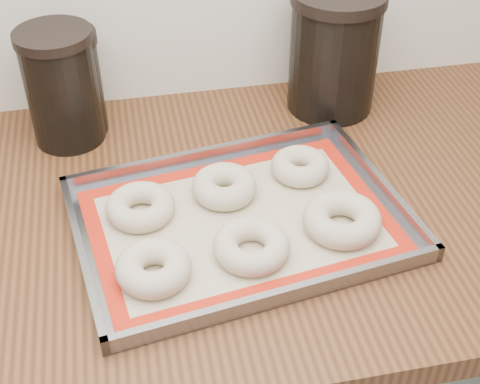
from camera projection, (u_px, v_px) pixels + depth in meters
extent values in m
cube|color=slate|center=(250.00, 383.00, 1.30)|extent=(3.00, 0.65, 0.86)
cube|color=brown|center=(253.00, 207.00, 1.02)|extent=(3.06, 0.68, 0.04)
cube|color=gray|center=(240.00, 223.00, 0.96)|extent=(0.50, 0.39, 0.00)
cube|color=gray|center=(206.00, 155.00, 1.07)|extent=(0.46, 0.08, 0.02)
cube|color=gray|center=(284.00, 296.00, 0.83)|extent=(0.46, 0.08, 0.02)
cube|color=gray|center=(82.00, 255.00, 0.89)|extent=(0.06, 0.33, 0.02)
cube|color=gray|center=(379.00, 183.00, 1.01)|extent=(0.06, 0.33, 0.02)
cube|color=#C6B793|center=(240.00, 222.00, 0.96)|extent=(0.46, 0.35, 0.00)
cube|color=red|center=(211.00, 168.00, 1.05)|extent=(0.42, 0.08, 0.00)
cube|color=red|center=(276.00, 286.00, 0.86)|extent=(0.42, 0.08, 0.00)
cube|color=red|center=(102.00, 255.00, 0.90)|extent=(0.06, 0.25, 0.00)
cube|color=red|center=(364.00, 191.00, 1.01)|extent=(0.06, 0.25, 0.00)
torus|color=beige|center=(154.00, 268.00, 0.86)|extent=(0.11, 0.11, 0.04)
torus|color=beige|center=(252.00, 246.00, 0.89)|extent=(0.11, 0.11, 0.03)
torus|color=beige|center=(342.00, 219.00, 0.93)|extent=(0.12, 0.12, 0.04)
torus|color=beige|center=(140.00, 207.00, 0.96)|extent=(0.11, 0.11, 0.03)
torus|color=beige|center=(224.00, 186.00, 0.99)|extent=(0.13, 0.13, 0.04)
torus|color=beige|center=(300.00, 166.00, 1.03)|extent=(0.10, 0.10, 0.03)
cylinder|color=black|center=(63.00, 92.00, 1.08)|extent=(0.12, 0.12, 0.18)
cylinder|color=black|center=(52.00, 36.00, 1.02)|extent=(0.12, 0.12, 0.02)
cylinder|color=black|center=(69.00, 89.00, 1.10)|extent=(0.11, 0.11, 0.16)
cylinder|color=black|center=(59.00, 39.00, 1.04)|extent=(0.12, 0.12, 0.02)
cylinder|color=black|center=(333.00, 57.00, 1.15)|extent=(0.15, 0.15, 0.19)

